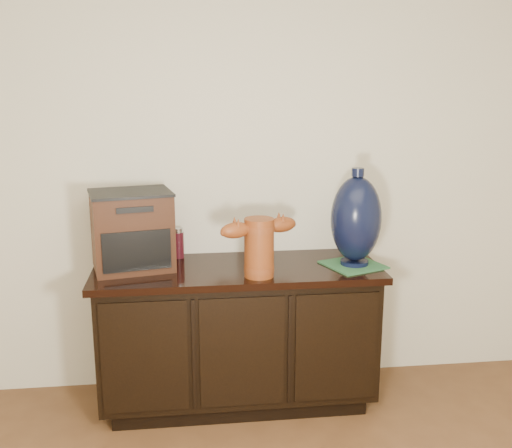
{
  "coord_description": "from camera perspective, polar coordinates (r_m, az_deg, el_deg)",
  "views": [
    {
      "loc": [
        -0.26,
        -0.69,
        1.68
      ],
      "look_at": [
        0.09,
        2.18,
        0.99
      ],
      "focal_mm": 42.0,
      "sensor_mm": 36.0,
      "label": 1
    }
  ],
  "objects": [
    {
      "name": "spray_can",
      "position": [
        3.23,
        -7.39,
        -1.82
      ],
      "size": [
        0.06,
        0.06,
        0.16
      ],
      "color": "#5D0F1D",
      "rests_on": "sideboard"
    },
    {
      "name": "terracotta_vessel",
      "position": [
        2.88,
        0.3,
        -1.91
      ],
      "size": [
        0.4,
        0.21,
        0.29
      ],
      "rotation": [
        0.0,
        0.0,
        0.36
      ],
      "color": "brown",
      "rests_on": "sideboard"
    },
    {
      "name": "lamp_base",
      "position": [
        3.07,
        9.51,
        0.44
      ],
      "size": [
        0.33,
        0.33,
        0.5
      ],
      "rotation": [
        0.0,
        0.0,
        0.36
      ],
      "color": "black",
      "rests_on": "green_mat"
    },
    {
      "name": "room",
      "position": [
        0.83,
        12.3,
        -14.07
      ],
      "size": [
        5.0,
        5.0,
        5.0
      ],
      "color": "brown",
      "rests_on": "ground"
    },
    {
      "name": "sideboard",
      "position": [
        3.2,
        -1.77,
        -10.41
      ],
      "size": [
        1.46,
        0.56,
        0.75
      ],
      "color": "black",
      "rests_on": "ground"
    },
    {
      "name": "tv_radio",
      "position": [
        3.06,
        -11.73,
        -0.59
      ],
      "size": [
        0.45,
        0.39,
        0.4
      ],
      "rotation": [
        0.0,
        0.0,
        0.21
      ],
      "color": "#361A0D",
      "rests_on": "sideboard"
    },
    {
      "name": "green_mat",
      "position": [
        3.13,
        9.25,
        -3.86
      ],
      "size": [
        0.34,
        0.34,
        0.01
      ],
      "primitive_type": "cube",
      "rotation": [
        0.0,
        0.0,
        0.36
      ],
      "color": "#2D653A",
      "rests_on": "sideboard"
    }
  ]
}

